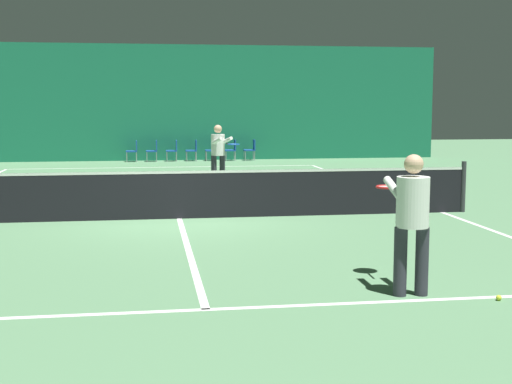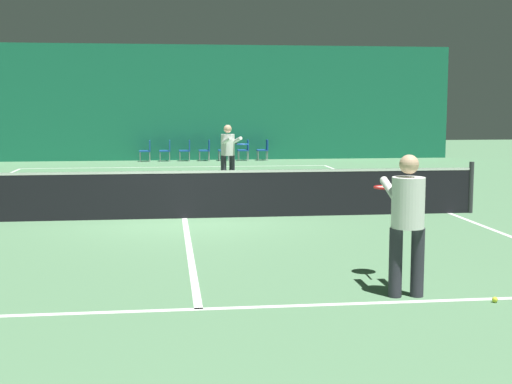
% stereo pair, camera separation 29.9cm
% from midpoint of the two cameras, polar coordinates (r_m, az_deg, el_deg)
% --- Properties ---
extents(ground_plane, '(60.00, 60.00, 0.00)m').
position_cam_midpoint_polar(ground_plane, '(14.23, -5.14, -2.11)').
color(ground_plane, '#56845B').
extents(backdrop_curtain, '(23.00, 0.12, 4.66)m').
position_cam_midpoint_polar(backdrop_curtain, '(29.26, -6.23, 7.11)').
color(backdrop_curtain, '#196B4C').
rests_on(backdrop_curtain, ground).
extents(court_line_baseline_far, '(11.00, 0.10, 0.00)m').
position_cam_midpoint_polar(court_line_baseline_far, '(26.04, -6.05, 2.00)').
color(court_line_baseline_far, white).
rests_on(court_line_baseline_far, ground).
extents(court_line_service_far, '(8.25, 0.10, 0.00)m').
position_cam_midpoint_polar(court_line_service_far, '(20.57, -5.76, 0.69)').
color(court_line_service_far, white).
rests_on(court_line_service_far, ground).
extents(court_line_service_near, '(8.25, 0.10, 0.00)m').
position_cam_midpoint_polar(court_line_service_near, '(7.98, -3.53, -9.34)').
color(court_line_service_near, white).
rests_on(court_line_service_near, ground).
extents(court_line_sideline_right, '(0.10, 23.80, 0.00)m').
position_cam_midpoint_polar(court_line_sideline_right, '(15.42, 15.75, -1.64)').
color(court_line_sideline_right, white).
rests_on(court_line_sideline_right, ground).
extents(court_line_centre, '(0.10, 12.80, 0.00)m').
position_cam_midpoint_polar(court_line_centre, '(14.23, -5.14, -2.11)').
color(court_line_centre, white).
rests_on(court_line_centre, ground).
extents(tennis_net, '(12.00, 0.10, 1.07)m').
position_cam_midpoint_polar(tennis_net, '(14.16, -5.16, -0.07)').
color(tennis_net, black).
rests_on(tennis_net, ground).
extents(player_near, '(0.44, 1.37, 1.67)m').
position_cam_midpoint_polar(player_near, '(8.52, 12.95, -1.74)').
color(player_near, '#2D2D38').
rests_on(player_near, ground).
extents(player_far, '(0.79, 1.40, 1.69)m').
position_cam_midpoint_polar(player_far, '(20.11, -1.80, 3.38)').
color(player_far, '#2D2D38').
rests_on(player_far, ground).
extents(courtside_chair_0, '(0.44, 0.44, 0.84)m').
position_cam_midpoint_polar(courtside_chair_0, '(28.77, -8.44, 3.40)').
color(courtside_chair_0, '#99999E').
rests_on(courtside_chair_0, ground).
extents(courtside_chair_1, '(0.44, 0.44, 0.84)m').
position_cam_midpoint_polar(courtside_chair_1, '(28.76, -6.86, 3.43)').
color(courtside_chair_1, '#99999E').
rests_on(courtside_chair_1, ground).
extents(courtside_chair_2, '(0.44, 0.44, 0.84)m').
position_cam_midpoint_polar(courtside_chair_2, '(28.77, -5.29, 3.45)').
color(courtside_chair_2, '#99999E').
rests_on(courtside_chair_2, ground).
extents(courtside_chair_3, '(0.44, 0.44, 0.84)m').
position_cam_midpoint_polar(courtside_chair_3, '(28.81, -3.72, 3.47)').
color(courtside_chair_3, '#99999E').
rests_on(courtside_chair_3, ground).
extents(courtside_chair_4, '(0.44, 0.44, 0.84)m').
position_cam_midpoint_polar(courtside_chair_4, '(28.87, -2.15, 3.48)').
color(courtside_chair_4, '#99999E').
rests_on(courtside_chair_4, ground).
extents(courtside_chair_5, '(0.44, 0.44, 0.84)m').
position_cam_midpoint_polar(courtside_chair_5, '(28.94, -0.60, 3.50)').
color(courtside_chair_5, '#99999E').
rests_on(courtside_chair_5, ground).
extents(courtside_chair_6, '(0.44, 0.44, 0.84)m').
position_cam_midpoint_polar(courtside_chair_6, '(29.04, 0.95, 3.51)').
color(courtside_chair_6, '#99999E').
rests_on(courtside_chair_6, ground).
extents(tennis_ball, '(0.07, 0.07, 0.07)m').
position_cam_midpoint_polar(tennis_ball, '(8.70, 19.51, -8.12)').
color(tennis_ball, '#D1DB33').
rests_on(tennis_ball, ground).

